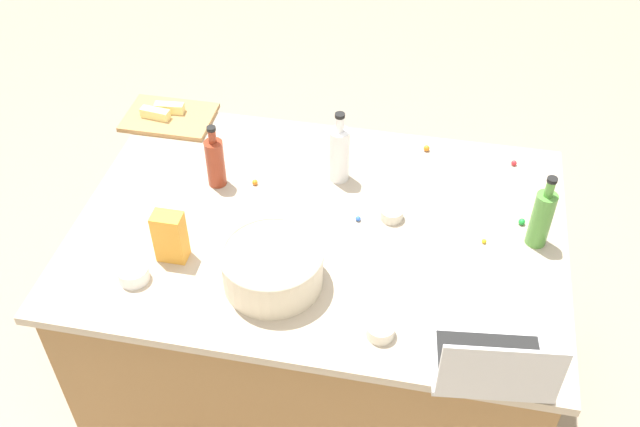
# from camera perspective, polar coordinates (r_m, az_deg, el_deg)

# --- Properties ---
(ground_plane) EXTENTS (12.00, 12.00, 0.00)m
(ground_plane) POSITION_cam_1_polar(r_m,az_deg,el_deg) (3.02, -0.00, -13.37)
(ground_plane) COLOR gray
(island_counter) EXTENTS (1.55, 1.07, 0.90)m
(island_counter) POSITION_cam_1_polar(r_m,az_deg,el_deg) (2.65, -0.00, -7.93)
(island_counter) COLOR olive
(island_counter) RESTS_ON ground
(laptop) EXTENTS (0.33, 0.26, 0.22)m
(laptop) POSITION_cam_1_polar(r_m,az_deg,el_deg) (1.96, 13.36, -11.52)
(laptop) COLOR #B7B7BC
(laptop) RESTS_ON island_counter
(mixing_bowl_large) EXTENTS (0.30, 0.30, 0.13)m
(mixing_bowl_large) POSITION_cam_1_polar(r_m,az_deg,el_deg) (2.11, -3.76, -4.09)
(mixing_bowl_large) COLOR beige
(mixing_bowl_large) RESTS_ON island_counter
(bottle_vinegar) EXTENTS (0.07, 0.07, 0.26)m
(bottle_vinegar) POSITION_cam_1_polar(r_m,az_deg,el_deg) (2.43, 1.50, 4.75)
(bottle_vinegar) COLOR white
(bottle_vinegar) RESTS_ON island_counter
(bottle_olive) EXTENTS (0.06, 0.06, 0.26)m
(bottle_olive) POSITION_cam_1_polar(r_m,az_deg,el_deg) (2.30, 16.95, -0.30)
(bottle_olive) COLOR #4C8C38
(bottle_olive) RESTS_ON island_counter
(bottle_soy) EXTENTS (0.06, 0.06, 0.23)m
(bottle_soy) POSITION_cam_1_polar(r_m,az_deg,el_deg) (2.44, -8.19, 4.05)
(bottle_soy) COLOR maroon
(bottle_soy) RESTS_ON island_counter
(cutting_board) EXTENTS (0.33, 0.23, 0.02)m
(cutting_board) POSITION_cam_1_polar(r_m,az_deg,el_deg) (2.82, -11.69, 7.37)
(cutting_board) COLOR #AD7F4C
(cutting_board) RESTS_ON island_counter
(butter_stick_left) EXTENTS (0.11, 0.05, 0.04)m
(butter_stick_left) POSITION_cam_1_polar(r_m,az_deg,el_deg) (2.82, -11.70, 8.09)
(butter_stick_left) COLOR #F4E58C
(butter_stick_left) RESTS_ON cutting_board
(butter_stick_right) EXTENTS (0.11, 0.05, 0.04)m
(butter_stick_right) POSITION_cam_1_polar(r_m,az_deg,el_deg) (2.81, -12.76, 7.63)
(butter_stick_right) COLOR #F4E58C
(butter_stick_right) RESTS_ON cutting_board
(ramekin_small) EXTENTS (0.09, 0.09, 0.05)m
(ramekin_small) POSITION_cam_1_polar(r_m,az_deg,el_deg) (2.21, -14.39, -4.58)
(ramekin_small) COLOR white
(ramekin_small) RESTS_ON island_counter
(ramekin_medium) EXTENTS (0.07, 0.07, 0.04)m
(ramekin_medium) POSITION_cam_1_polar(r_m,az_deg,el_deg) (2.34, 5.63, -0.03)
(ramekin_medium) COLOR beige
(ramekin_medium) RESTS_ON island_counter
(ramekin_wide) EXTENTS (0.08, 0.08, 0.04)m
(ramekin_wide) POSITION_cam_1_polar(r_m,az_deg,el_deg) (2.02, 4.74, -9.10)
(ramekin_wide) COLOR beige
(ramekin_wide) RESTS_ON island_counter
(candy_bag) EXTENTS (0.09, 0.06, 0.17)m
(candy_bag) POSITION_cam_1_polar(r_m,az_deg,el_deg) (2.21, -11.64, -1.79)
(candy_bag) COLOR gold
(candy_bag) RESTS_ON island_counter
(candy_0) EXTENTS (0.02, 0.02, 0.02)m
(candy_0) POSITION_cam_1_polar(r_m,az_deg,el_deg) (2.47, -5.11, 2.44)
(candy_0) COLOR orange
(candy_0) RESTS_ON island_counter
(candy_1) EXTENTS (0.02, 0.02, 0.02)m
(candy_1) POSITION_cam_1_polar(r_m,az_deg,el_deg) (2.33, 3.00, -0.40)
(candy_1) COLOR blue
(candy_1) RESTS_ON island_counter
(candy_2) EXTENTS (0.02, 0.02, 0.02)m
(candy_2) POSITION_cam_1_polar(r_m,az_deg,el_deg) (2.64, 8.34, 5.07)
(candy_2) COLOR orange
(candy_2) RESTS_ON island_counter
(candy_3) EXTENTS (0.01, 0.01, 0.01)m
(candy_3) POSITION_cam_1_polar(r_m,az_deg,el_deg) (2.32, 12.71, -2.13)
(candy_3) COLOR yellow
(candy_3) RESTS_ON island_counter
(candy_4) EXTENTS (0.02, 0.02, 0.02)m
(candy_4) POSITION_cam_1_polar(r_m,az_deg,el_deg) (2.63, 14.93, 3.84)
(candy_4) COLOR red
(candy_4) RESTS_ON island_counter
(candy_5) EXTENTS (0.02, 0.02, 0.02)m
(candy_5) POSITION_cam_1_polar(r_m,az_deg,el_deg) (2.41, 15.50, -0.62)
(candy_5) COLOR green
(candy_5) RESTS_ON island_counter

